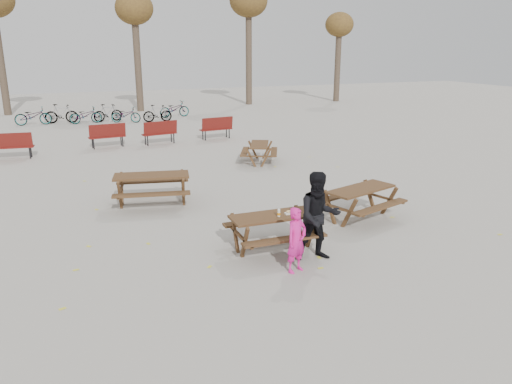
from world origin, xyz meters
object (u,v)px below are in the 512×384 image
object	(u,v)px
main_picnic_table	(273,223)
picnic_table_east	(360,203)
adult	(319,216)
picnic_table_far	(259,153)
child	(296,240)
soda_bottle	(279,213)
picnic_table_north	(152,190)
food_tray	(289,213)

from	to	relation	value
main_picnic_table	picnic_table_east	size ratio (longest dim) A/B	0.97
adult	picnic_table_far	bearing A→B (deg)	86.51
child	picnic_table_east	world-z (taller)	child
soda_bottle	child	bearing A→B (deg)	-94.33
main_picnic_table	picnic_table_north	bearing A→B (deg)	114.61
picnic_table_east	picnic_table_far	world-z (taller)	picnic_table_east
picnic_table_east	soda_bottle	bearing A→B (deg)	-175.16
soda_bottle	picnic_table_north	distance (m)	4.57
main_picnic_table	soda_bottle	world-z (taller)	soda_bottle
main_picnic_table	soda_bottle	bearing A→B (deg)	-62.37
picnic_table_north	picnic_table_far	size ratio (longest dim) A/B	1.22
picnic_table_north	picnic_table_far	world-z (taller)	picnic_table_north
main_picnic_table	picnic_table_far	distance (m)	8.18
food_tray	picnic_table_east	distance (m)	2.72
soda_bottle	child	world-z (taller)	child
main_picnic_table	adult	bearing A→B (deg)	-49.93
child	picnic_table_far	size ratio (longest dim) A/B	0.79
main_picnic_table	food_tray	distance (m)	0.39
picnic_table_far	food_tray	bearing A→B (deg)	-172.88
picnic_table_east	picnic_table_far	xyz separation A→B (m)	(-0.05, 6.68, -0.05)
adult	picnic_table_east	bearing A→B (deg)	50.32
main_picnic_table	soda_bottle	xyz separation A→B (m)	(0.07, -0.13, 0.26)
food_tray	picnic_table_north	world-z (taller)	picnic_table_north
adult	picnic_table_east	xyz separation A→B (m)	(2.14, 1.79, -0.51)
adult	picnic_table_east	world-z (taller)	adult
child	main_picnic_table	bearing A→B (deg)	68.48
soda_bottle	adult	xyz separation A→B (m)	(0.58, -0.64, 0.06)
food_tray	soda_bottle	bearing A→B (deg)	-166.94
soda_bottle	main_picnic_table	bearing A→B (deg)	117.63
child	adult	xyz separation A→B (m)	(0.66, 0.36, 0.27)
picnic_table_far	soda_bottle	bearing A→B (deg)	-174.49
picnic_table_east	picnic_table_far	size ratio (longest dim) A/B	1.14
child	adult	world-z (taller)	adult
soda_bottle	picnic_table_far	size ratio (longest dim) A/B	0.10
soda_bottle	picnic_table_north	xyz separation A→B (m)	(-1.90, 4.14, -0.42)
picnic_table_far	child	bearing A→B (deg)	-172.92
main_picnic_table	food_tray	xyz separation A→B (m)	(0.33, -0.07, 0.21)
main_picnic_table	picnic_table_north	world-z (taller)	picnic_table_north
soda_bottle	picnic_table_east	size ratio (longest dim) A/B	0.09
adult	picnic_table_far	size ratio (longest dim) A/B	1.12
soda_bottle	adult	distance (m)	0.87
food_tray	soda_bottle	world-z (taller)	soda_bottle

